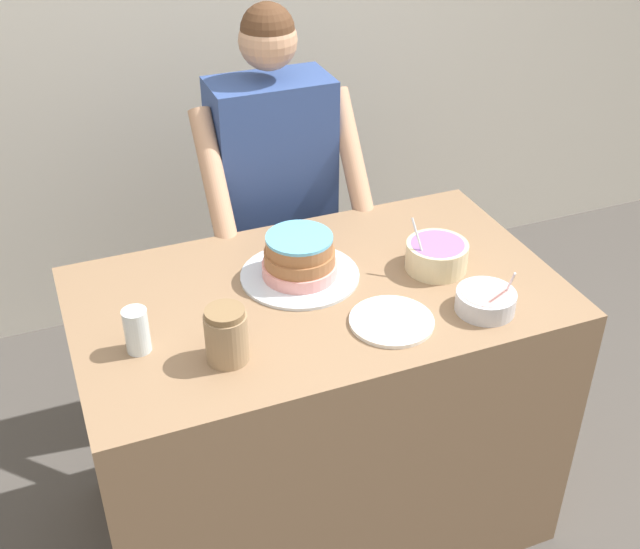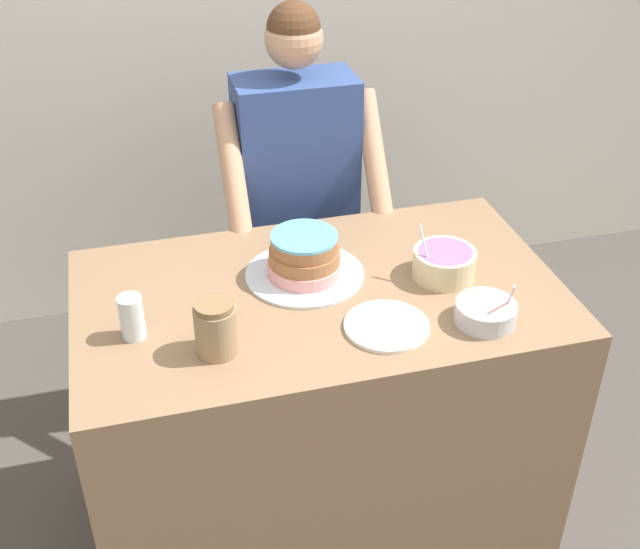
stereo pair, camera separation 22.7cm
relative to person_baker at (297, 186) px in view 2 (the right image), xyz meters
The scene contains 9 objects.
wall_back 0.91m from the person_baker, 96.13° to the left, with size 10.00×0.05×2.60m.
counter 0.82m from the person_baker, 97.86° to the right, with size 1.43×0.83×0.95m.
person_baker is the anchor object (origin of this frame).
cake 0.58m from the person_baker, 101.22° to the right, with size 0.36×0.36×0.14m.
frosting_bowl_purple 0.74m from the person_baker, 66.72° to the right, with size 0.19×0.19×0.18m.
frosting_bowl_pink 0.97m from the person_baker, 71.14° to the right, with size 0.17×0.17×0.15m.
drinking_glass 0.97m from the person_baker, 130.42° to the right, with size 0.07×0.07×0.13m.
ceramic_plate 0.88m from the person_baker, 87.26° to the right, with size 0.24×0.24×0.01m.
stoneware_jar 0.96m from the person_baker, 116.10° to the right, with size 0.11×0.11×0.16m.
Camera 2 is at (-0.49, -1.46, 2.28)m, focal length 45.00 mm.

